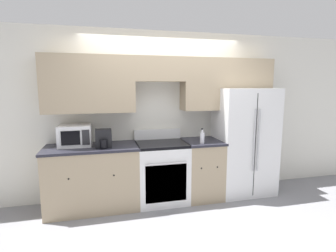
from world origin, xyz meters
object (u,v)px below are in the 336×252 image
(oven_range, at_px, (162,172))
(refrigerator, at_px, (242,141))
(bottle, at_px, (202,137))
(microwave, at_px, (75,135))

(oven_range, xyz_separation_m, refrigerator, (1.39, 0.08, 0.40))
(oven_range, distance_m, bottle, 0.81)
(oven_range, height_order, refrigerator, refrigerator)
(refrigerator, distance_m, bottle, 0.87)
(oven_range, relative_size, microwave, 2.42)
(microwave, xyz_separation_m, bottle, (1.81, -0.29, -0.06))
(oven_range, xyz_separation_m, microwave, (-1.23, 0.10, 0.60))
(oven_range, height_order, bottle, bottle)
(oven_range, bearing_deg, refrigerator, 3.23)
(refrigerator, bearing_deg, microwave, 179.44)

